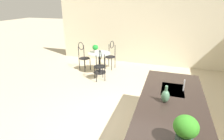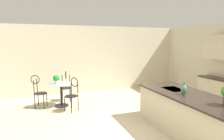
{
  "view_description": "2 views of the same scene",
  "coord_description": "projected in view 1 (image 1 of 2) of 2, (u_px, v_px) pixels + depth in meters",
  "views": [
    {
      "loc": [
        2.91,
        0.7,
        2.45
      ],
      "look_at": [
        -1.11,
        -0.61,
        0.81
      ],
      "focal_mm": 28.83,
      "sensor_mm": 36.0,
      "label": 1
    },
    {
      "loc": [
        3.67,
        -2.19,
        2.06
      ],
      "look_at": [
        -1.75,
        -0.21,
        1.24
      ],
      "focal_mm": 31.75,
      "sensor_mm": 36.0,
      "label": 2
    }
  ],
  "objects": [
    {
      "name": "ground_plane",
      "position": [
        123.0,
        129.0,
        3.67
      ],
      "size": [
        40.0,
        40.0,
        0.0
      ],
      "primitive_type": "plane",
      "color": "beige"
    },
    {
      "name": "wall_left_window",
      "position": [
        152.0,
        31.0,
        6.96
      ],
      "size": [
        0.12,
        7.8,
        2.7
      ],
      "primitive_type": "cube",
      "color": "beige",
      "rests_on": "ground"
    },
    {
      "name": "kitchen_island",
      "position": [
        169.0,
        128.0,
        2.99
      ],
      "size": [
        2.8,
        1.06,
        0.92
      ],
      "color": "beige",
      "rests_on": "ground"
    },
    {
      "name": "bistro_table",
      "position": [
        100.0,
        61.0,
        6.37
      ],
      "size": [
        0.8,
        0.8,
        0.74
      ],
      "color": "black",
      "rests_on": "ground"
    },
    {
      "name": "chair_near_window",
      "position": [
        111.0,
        54.0,
        6.79
      ],
      "size": [
        0.51,
        0.44,
        1.04
      ],
      "color": "black",
      "rests_on": "ground"
    },
    {
      "name": "chair_by_island",
      "position": [
        100.0,
        64.0,
        5.7
      ],
      "size": [
        0.53,
        0.53,
        1.04
      ],
      "color": "black",
      "rests_on": "ground"
    },
    {
      "name": "chair_toward_desk",
      "position": [
        83.0,
        55.0,
        6.61
      ],
      "size": [
        0.49,
        0.52,
        1.04
      ],
      "color": "black",
      "rests_on": "ground"
    },
    {
      "name": "sink_faucet",
      "position": [
        184.0,
        85.0,
        3.22
      ],
      "size": [
        0.02,
        0.02,
        0.22
      ],
      "primitive_type": "cylinder",
      "color": "#B2B5BA",
      "rests_on": "kitchen_island"
    },
    {
      "name": "potted_plant_on_table",
      "position": [
        95.0,
        48.0,
        6.24
      ],
      "size": [
        0.2,
        0.2,
        0.28
      ],
      "color": "beige",
      "rests_on": "bistro_table"
    },
    {
      "name": "potted_plant_counter_far",
      "position": [
        185.0,
        130.0,
        1.96
      ],
      "size": [
        0.27,
        0.27,
        0.38
      ],
      "color": "#385147",
      "rests_on": "kitchen_island"
    },
    {
      "name": "vase_on_counter",
      "position": [
        165.0,
        96.0,
        2.87
      ],
      "size": [
        0.13,
        0.13,
        0.29
      ],
      "color": "#4C7A5B",
      "rests_on": "kitchen_island"
    }
  ]
}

